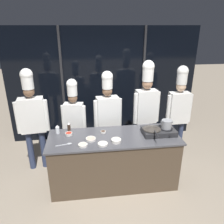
{
  "coord_description": "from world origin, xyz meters",
  "views": [
    {
      "loc": [
        -0.46,
        -3.26,
        2.7
      ],
      "look_at": [
        0.0,
        0.25,
        1.29
      ],
      "focal_mm": 35.0,
      "sensor_mm": 36.0,
      "label": 1
    }
  ],
  "objects_px": {
    "prep_bowl_bean_sprouts": "(103,144)",
    "chef_line": "(108,112)",
    "prep_bowl_garlic": "(116,140)",
    "serving_spoon_slotted": "(67,144)",
    "stock_pot": "(167,124)",
    "squeeze_bottle_clear": "(58,129)",
    "frying_pan": "(152,128)",
    "prep_bowl_chicken": "(83,145)",
    "prep_bowl_shrimp": "(91,139)",
    "chef_head": "(32,115)",
    "prep_bowl_chili_flakes": "(69,134)",
    "squeeze_bottle_soy": "(69,127)",
    "chef_pastry": "(146,104)",
    "portable_stove": "(159,131)",
    "prep_bowl_soy_glaze": "(103,132)",
    "chef_apprentice": "(179,106)",
    "chef_sous": "(74,116)"
  },
  "relations": [
    {
      "from": "prep_bowl_chili_flakes",
      "to": "chef_line",
      "type": "xyz_separation_m",
      "value": [
        0.73,
        0.52,
        0.16
      ]
    },
    {
      "from": "prep_bowl_chili_flakes",
      "to": "prep_bowl_bean_sprouts",
      "type": "height_order",
      "value": "prep_bowl_chili_flakes"
    },
    {
      "from": "prep_bowl_shrimp",
      "to": "chef_apprentice",
      "type": "relative_size",
      "value": 0.08
    },
    {
      "from": "prep_bowl_shrimp",
      "to": "chef_head",
      "type": "bearing_deg",
      "value": 145.75
    },
    {
      "from": "prep_bowl_garlic",
      "to": "chef_head",
      "type": "bearing_deg",
      "value": 150.09
    },
    {
      "from": "portable_stove",
      "to": "frying_pan",
      "type": "distance_m",
      "value": 0.15
    },
    {
      "from": "prep_bowl_chicken",
      "to": "chef_pastry",
      "type": "distance_m",
      "value": 1.62
    },
    {
      "from": "prep_bowl_shrimp",
      "to": "serving_spoon_slotted",
      "type": "height_order",
      "value": "prep_bowl_shrimp"
    },
    {
      "from": "prep_bowl_chili_flakes",
      "to": "chef_apprentice",
      "type": "relative_size",
      "value": 0.06
    },
    {
      "from": "stock_pot",
      "to": "squeeze_bottle_clear",
      "type": "relative_size",
      "value": 1.28
    },
    {
      "from": "prep_bowl_chili_flakes",
      "to": "serving_spoon_slotted",
      "type": "height_order",
      "value": "prep_bowl_chili_flakes"
    },
    {
      "from": "prep_bowl_chicken",
      "to": "prep_bowl_bean_sprouts",
      "type": "height_order",
      "value": "prep_bowl_chicken"
    },
    {
      "from": "chef_sous",
      "to": "chef_line",
      "type": "bearing_deg",
      "value": -169.91
    },
    {
      "from": "prep_bowl_chicken",
      "to": "prep_bowl_garlic",
      "type": "relative_size",
      "value": 0.9
    },
    {
      "from": "prep_bowl_garlic",
      "to": "serving_spoon_slotted",
      "type": "xyz_separation_m",
      "value": [
        -0.78,
        0.03,
        -0.02
      ]
    },
    {
      "from": "prep_bowl_chicken",
      "to": "prep_bowl_bean_sprouts",
      "type": "relative_size",
      "value": 0.92
    },
    {
      "from": "stock_pot",
      "to": "chef_line",
      "type": "distance_m",
      "value": 1.17
    },
    {
      "from": "squeeze_bottle_clear",
      "to": "prep_bowl_chili_flakes",
      "type": "xyz_separation_m",
      "value": [
        0.19,
        -0.09,
        -0.05
      ]
    },
    {
      "from": "prep_bowl_bean_sprouts",
      "to": "chef_line",
      "type": "relative_size",
      "value": 0.08
    },
    {
      "from": "prep_bowl_shrimp",
      "to": "frying_pan",
      "type": "bearing_deg",
      "value": 3.59
    },
    {
      "from": "chef_line",
      "to": "stock_pot",
      "type": "bearing_deg",
      "value": 137.03
    },
    {
      "from": "squeeze_bottle_clear",
      "to": "prep_bowl_soy_glaze",
      "type": "height_order",
      "value": "squeeze_bottle_clear"
    },
    {
      "from": "prep_bowl_soy_glaze",
      "to": "prep_bowl_chicken",
      "type": "bearing_deg",
      "value": -130.91
    },
    {
      "from": "stock_pot",
      "to": "chef_sous",
      "type": "bearing_deg",
      "value": 156.85
    },
    {
      "from": "prep_bowl_shrimp",
      "to": "prep_bowl_chicken",
      "type": "bearing_deg",
      "value": -126.05
    },
    {
      "from": "prep_bowl_soy_glaze",
      "to": "stock_pot",
      "type": "bearing_deg",
      "value": -8.44
    },
    {
      "from": "portable_stove",
      "to": "prep_bowl_soy_glaze",
      "type": "relative_size",
      "value": 6.04
    },
    {
      "from": "squeeze_bottle_soy",
      "to": "prep_bowl_shrimp",
      "type": "height_order",
      "value": "squeeze_bottle_soy"
    },
    {
      "from": "chef_head",
      "to": "chef_sous",
      "type": "relative_size",
      "value": 1.12
    },
    {
      "from": "frying_pan",
      "to": "prep_bowl_chili_flakes",
      "type": "bearing_deg",
      "value": 173.58
    },
    {
      "from": "squeeze_bottle_soy",
      "to": "chef_pastry",
      "type": "xyz_separation_m",
      "value": [
        1.52,
        0.39,
        0.22
      ]
    },
    {
      "from": "frying_pan",
      "to": "chef_apprentice",
      "type": "relative_size",
      "value": 0.27
    },
    {
      "from": "portable_stove",
      "to": "chef_apprentice",
      "type": "relative_size",
      "value": 0.28
    },
    {
      "from": "chef_pastry",
      "to": "serving_spoon_slotted",
      "type": "bearing_deg",
      "value": 23.87
    },
    {
      "from": "serving_spoon_slotted",
      "to": "prep_bowl_chicken",
      "type": "bearing_deg",
      "value": -18.31
    },
    {
      "from": "frying_pan",
      "to": "prep_bowl_chicken",
      "type": "xyz_separation_m",
      "value": [
        -1.18,
        -0.24,
        -0.1
      ]
    },
    {
      "from": "squeeze_bottle_soy",
      "to": "chef_head",
      "type": "height_order",
      "value": "chef_head"
    },
    {
      "from": "prep_bowl_garlic",
      "to": "chef_head",
      "type": "distance_m",
      "value": 1.69
    },
    {
      "from": "stock_pot",
      "to": "prep_bowl_chili_flakes",
      "type": "relative_size",
      "value": 1.65
    },
    {
      "from": "prep_bowl_chicken",
      "to": "prep_bowl_garlic",
      "type": "height_order",
      "value": "prep_bowl_garlic"
    },
    {
      "from": "stock_pot",
      "to": "prep_bowl_garlic",
      "type": "height_order",
      "value": "stock_pot"
    },
    {
      "from": "stock_pot",
      "to": "prep_bowl_chicken",
      "type": "bearing_deg",
      "value": -170.2
    },
    {
      "from": "stock_pot",
      "to": "prep_bowl_garlic",
      "type": "relative_size",
      "value": 1.25
    },
    {
      "from": "chef_sous",
      "to": "chef_pastry",
      "type": "height_order",
      "value": "chef_pastry"
    },
    {
      "from": "prep_bowl_bean_sprouts",
      "to": "chef_line",
      "type": "bearing_deg",
      "value": 79.09
    },
    {
      "from": "prep_bowl_chicken",
      "to": "chef_pastry",
      "type": "height_order",
      "value": "chef_pastry"
    },
    {
      "from": "portable_stove",
      "to": "prep_bowl_garlic",
      "type": "distance_m",
      "value": 0.8
    },
    {
      "from": "prep_bowl_soy_glaze",
      "to": "frying_pan",
      "type": "bearing_deg",
      "value": -11.31
    },
    {
      "from": "squeeze_bottle_soy",
      "to": "chef_pastry",
      "type": "bearing_deg",
      "value": 14.28
    },
    {
      "from": "prep_bowl_chili_flakes",
      "to": "prep_bowl_bean_sprouts",
      "type": "bearing_deg",
      "value": -36.83
    }
  ]
}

